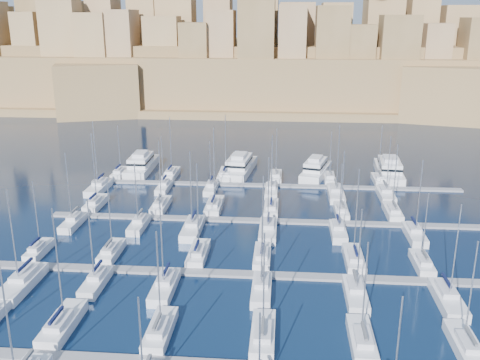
# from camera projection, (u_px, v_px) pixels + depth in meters

# --- Properties ---
(ground) EXTENTS (600.00, 600.00, 0.00)m
(ground) POSITION_uv_depth(u_px,v_px,m) (268.00, 244.00, 91.12)
(ground) COLOR black
(ground) RESTS_ON ground
(pontoon_mid_near) EXTENTS (84.00, 2.00, 0.40)m
(pontoon_mid_near) POSITION_uv_depth(u_px,v_px,m) (265.00, 275.00, 79.64)
(pontoon_mid_near) COLOR slate
(pontoon_mid_near) RESTS_ON ground
(pontoon_mid_far) EXTENTS (84.00, 2.00, 0.40)m
(pontoon_mid_far) POSITION_uv_depth(u_px,v_px,m) (269.00, 221.00, 100.58)
(pontoon_mid_far) COLOR slate
(pontoon_mid_far) RESTS_ON ground
(pontoon_far) EXTENTS (84.00, 2.00, 0.40)m
(pontoon_far) POSITION_uv_depth(u_px,v_px,m) (272.00, 185.00, 121.53)
(pontoon_far) COLOR slate
(pontoon_far) RESTS_ON ground
(sailboat_1) EXTENTS (2.97, 9.90, 16.06)m
(sailboat_1) POSITION_uv_depth(u_px,v_px,m) (62.00, 324.00, 66.03)
(sailboat_1) COLOR silver
(sailboat_1) RESTS_ON ground
(sailboat_2) EXTENTS (2.73, 9.11, 13.76)m
(sailboat_2) POSITION_uv_depth(u_px,v_px,m) (160.00, 330.00, 64.68)
(sailboat_2) COLOR silver
(sailboat_2) RESTS_ON ground
(sailboat_3) EXTENTS (2.83, 9.43, 13.95)m
(sailboat_3) POSITION_uv_depth(u_px,v_px,m) (263.00, 335.00, 63.83)
(sailboat_3) COLOR silver
(sailboat_3) RESTS_ON ground
(sailboat_4) EXTENTS (2.76, 9.20, 13.28)m
(sailboat_4) POSITION_uv_depth(u_px,v_px,m) (362.00, 340.00, 62.79)
(sailboat_4) COLOR silver
(sailboat_4) RESTS_ON ground
(sailboat_5) EXTENTS (2.72, 9.08, 13.86)m
(sailboat_5) POSITION_uv_depth(u_px,v_px,m) (465.00, 345.00, 61.79)
(sailboat_5) COLOR silver
(sailboat_5) RESTS_ON ground
(sailboat_12) EXTENTS (2.28, 7.58, 12.60)m
(sailboat_12) POSITION_uv_depth(u_px,v_px,m) (39.00, 250.00, 86.90)
(sailboat_12) COLOR silver
(sailboat_12) RESTS_ON ground
(sailboat_13) EXTENTS (2.51, 8.36, 13.08)m
(sailboat_13) POSITION_uv_depth(u_px,v_px,m) (111.00, 252.00, 86.31)
(sailboat_13) COLOR silver
(sailboat_13) RESTS_ON ground
(sailboat_14) EXTENTS (2.76, 9.19, 15.88)m
(sailboat_14) POSITION_uv_depth(u_px,v_px,m) (198.00, 253.00, 85.56)
(sailboat_14) COLOR silver
(sailboat_14) RESTS_ON ground
(sailboat_15) EXTENTS (2.62, 8.72, 14.23)m
(sailboat_15) POSITION_uv_depth(u_px,v_px,m) (262.00, 256.00, 84.53)
(sailboat_15) COLOR silver
(sailboat_15) RESTS_ON ground
(sailboat_16) EXTENTS (2.82, 9.40, 15.54)m
(sailboat_16) POSITION_uv_depth(u_px,v_px,m) (354.00, 259.00, 83.69)
(sailboat_16) COLOR silver
(sailboat_16) RESTS_ON ground
(sailboat_17) EXTENTS (2.45, 8.16, 12.20)m
(sailboat_17) POSITION_uv_depth(u_px,v_px,m) (422.00, 263.00, 82.30)
(sailboat_17) COLOR silver
(sailboat_17) RESTS_ON ground
(sailboat_18) EXTENTS (3.32, 11.08, 15.33)m
(sailboat_18) POSITION_uv_depth(u_px,v_px,m) (22.00, 283.00, 76.12)
(sailboat_18) COLOR silver
(sailboat_18) RESTS_ON ground
(sailboat_19) EXTENTS (2.52, 8.41, 13.82)m
(sailboat_19) POSITION_uv_depth(u_px,v_px,m) (96.00, 282.00, 76.54)
(sailboat_19) COLOR silver
(sailboat_19) RESTS_ON ground
(sailboat_20) EXTENTS (2.86, 9.54, 15.03)m
(sailboat_20) POSITION_uv_depth(u_px,v_px,m) (165.00, 286.00, 75.20)
(sailboat_20) COLOR silver
(sailboat_20) RESTS_ON ground
(sailboat_21) EXTENTS (2.67, 8.90, 12.27)m
(sailboat_21) POSITION_uv_depth(u_px,v_px,m) (262.00, 289.00, 74.42)
(sailboat_21) COLOR silver
(sailboat_21) RESTS_ON ground
(sailboat_22) EXTENTS (2.80, 9.32, 13.65)m
(sailboat_22) POSITION_uv_depth(u_px,v_px,m) (355.00, 294.00, 73.19)
(sailboat_22) COLOR silver
(sailboat_22) RESTS_ON ground
(sailboat_23) EXTENTS (3.00, 9.99, 14.78)m
(sailboat_23) POSITION_uv_depth(u_px,v_px,m) (448.00, 299.00, 71.89)
(sailboat_23) COLOR silver
(sailboat_23) RESTS_ON ground
(sailboat_24) EXTENTS (2.72, 9.05, 15.37)m
(sailboat_24) POSITION_uv_depth(u_px,v_px,m) (96.00, 203.00, 108.40)
(sailboat_24) COLOR silver
(sailboat_24) RESTS_ON ground
(sailboat_25) EXTENTS (2.70, 8.99, 14.17)m
(sailboat_25) POSITION_uv_depth(u_px,v_px,m) (161.00, 205.00, 107.30)
(sailboat_25) COLOR silver
(sailboat_25) RESTS_ON ground
(sailboat_26) EXTENTS (2.97, 9.90, 16.84)m
(sailboat_26) POSITION_uv_depth(u_px,v_px,m) (214.00, 206.00, 106.86)
(sailboat_26) COLOR silver
(sailboat_26) RESTS_ON ground
(sailboat_27) EXTENTS (2.70, 8.99, 14.63)m
(sailboat_27) POSITION_uv_depth(u_px,v_px,m) (271.00, 208.00, 105.53)
(sailboat_27) COLOR silver
(sailboat_27) RESTS_ON ground
(sailboat_28) EXTENTS (2.48, 8.28, 12.97)m
(sailboat_28) POSITION_uv_depth(u_px,v_px,m) (341.00, 211.00, 104.11)
(sailboat_28) COLOR silver
(sailboat_28) RESTS_ON ground
(sailboat_29) EXTENTS (2.72, 9.06, 14.39)m
(sailboat_29) POSITION_uv_depth(u_px,v_px,m) (393.00, 212.00, 103.68)
(sailboat_29) COLOR silver
(sailboat_29) RESTS_ON ground
(sailboat_30) EXTENTS (2.51, 8.38, 14.38)m
(sailboat_30) POSITION_uv_depth(u_px,v_px,m) (73.00, 222.00, 98.46)
(sailboat_30) COLOR silver
(sailboat_30) RESTS_ON ground
(sailboat_31) EXTENTS (2.49, 8.31, 12.76)m
(sailboat_31) POSITION_uv_depth(u_px,v_px,m) (139.00, 224.00, 97.52)
(sailboat_31) COLOR silver
(sailboat_31) RESTS_ON ground
(sailboat_32) EXTENTS (3.08, 10.28, 15.44)m
(sailboat_32) POSITION_uv_depth(u_px,v_px,m) (193.00, 228.00, 95.77)
(sailboat_32) COLOR silver
(sailboat_32) RESTS_ON ground
(sailboat_33) EXTENTS (3.02, 10.07, 14.66)m
(sailboat_33) POSITION_uv_depth(u_px,v_px,m) (268.00, 230.00, 94.80)
(sailboat_33) COLOR silver
(sailboat_33) RESTS_ON ground
(sailboat_34) EXTENTS (2.63, 8.76, 13.54)m
(sailboat_34) POSITION_uv_depth(u_px,v_px,m) (338.00, 231.00, 94.43)
(sailboat_34) COLOR silver
(sailboat_34) RESTS_ON ground
(sailboat_35) EXTENTS (2.74, 9.13, 14.56)m
(sailboat_35) POSITION_uv_depth(u_px,v_px,m) (415.00, 234.00, 93.20)
(sailboat_35) COLOR silver
(sailboat_35) RESTS_ON ground
(sailboat_36) EXTENTS (2.53, 8.43, 12.63)m
(sailboat_36) POSITION_uv_depth(u_px,v_px,m) (120.00, 173.00, 129.19)
(sailboat_36) COLOR silver
(sailboat_36) RESTS_ON ground
(sailboat_37) EXTENTS (2.75, 9.17, 14.72)m
(sailboat_37) POSITION_uv_depth(u_px,v_px,m) (171.00, 174.00, 128.53)
(sailboat_37) COLOR silver
(sailboat_37) RESTS_ON ground
(sailboat_38) EXTENTS (3.06, 10.19, 15.28)m
(sailboat_38) POSITION_uv_depth(u_px,v_px,m) (225.00, 174.00, 127.96)
(sailboat_38) COLOR silver
(sailboat_38) RESTS_ON ground
(sailboat_39) EXTENTS (2.63, 8.75, 12.57)m
(sailboat_39) POSITION_uv_depth(u_px,v_px,m) (276.00, 177.00, 126.33)
(sailboat_39) COLOR silver
(sailboat_39) RESTS_ON ground
(sailboat_40) EXTENTS (2.52, 8.40, 12.09)m
(sailboat_40) POSITION_uv_depth(u_px,v_px,m) (329.00, 178.00, 125.17)
(sailboat_40) COLOR silver
(sailboat_40) RESTS_ON ground
(sailboat_41) EXTENTS (2.42, 8.06, 13.79)m
(sailboat_41) POSITION_uv_depth(u_px,v_px,m) (378.00, 180.00, 124.10)
(sailboat_41) COLOR silver
(sailboat_41) RESTS_ON ground
(sailboat_42) EXTENTS (3.22, 10.74, 16.02)m
(sailboat_42) POSITION_uv_depth(u_px,v_px,m) (99.00, 187.00, 118.48)
(sailboat_42) COLOR silver
(sailboat_42) RESTS_ON ground
(sailboat_43) EXTENTS (2.40, 8.01, 12.77)m
(sailboat_43) POSITION_uv_depth(u_px,v_px,m) (164.00, 187.00, 118.62)
(sailboat_43) COLOR silver
(sailboat_43) RESTS_ON ground
(sailboat_44) EXTENTS (2.36, 7.88, 11.78)m
(sailboat_44) POSITION_uv_depth(u_px,v_px,m) (211.00, 188.00, 117.85)
(sailboat_44) COLOR silver
(sailboat_44) RESTS_ON ground
(sailboat_45) EXTENTS (2.64, 8.81, 13.53)m
(sailboat_45) POSITION_uv_depth(u_px,v_px,m) (271.00, 191.00, 116.34)
(sailboat_45) COLOR silver
(sailboat_45) RESTS_ON ground
(sailboat_46) EXTENTS (3.19, 10.63, 16.15)m
(sailboat_46) POSITION_uv_depth(u_px,v_px,m) (336.00, 193.00, 114.37)
(sailboat_46) COLOR silver
(sailboat_46) RESTS_ON ground
(sailboat_47) EXTENTS (2.95, 9.83, 13.88)m
(sailboat_47) POSITION_uv_depth(u_px,v_px,m) (385.00, 194.00, 113.91)
(sailboat_47) COLOR silver
(sailboat_47) RESTS_ON ground
(motor_yacht_a) EXTENTS (5.68, 17.77, 5.25)m
(motor_yacht_a) POSITION_uv_depth(u_px,v_px,m) (141.00, 164.00, 133.21)
(motor_yacht_a) COLOR silver
(motor_yacht_a) RESTS_ON ground
(motor_yacht_b) EXTENTS (7.71, 19.15, 5.25)m
(motor_yacht_b) POSITION_uv_depth(u_px,v_px,m) (240.00, 166.00, 131.70)
(motor_yacht_b) COLOR silver
(motor_yacht_b) RESTS_ON ground
(motor_yacht_c) EXTENTS (8.69, 16.52, 5.25)m
(motor_yacht_c) POSITION_uv_depth(u_px,v_px,m) (316.00, 169.00, 128.94)
(motor_yacht_c) COLOR silver
(motor_yacht_c) RESTS_ON ground
(motor_yacht_d) EXTENTS (6.87, 18.98, 5.25)m
(motor_yacht_d) POSITION_uv_depth(u_px,v_px,m) (389.00, 169.00, 128.81)
(motor_yacht_d) COLOR silver
(motor_yacht_d) RESTS_ON ground
(fortified_city) EXTENTS (460.00, 108.95, 59.52)m
(fortified_city) POSITION_uv_depth(u_px,v_px,m) (280.00, 69.00, 234.61)
(fortified_city) COLOR brown
(fortified_city) RESTS_ON ground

